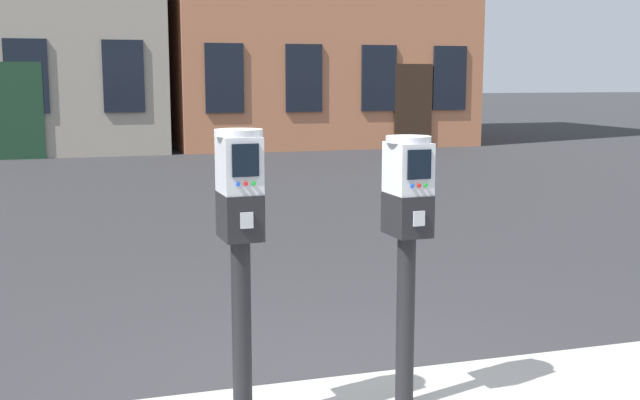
{
  "coord_description": "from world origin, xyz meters",
  "views": [
    {
      "loc": [
        -1.3,
        -3.69,
        1.75
      ],
      "look_at": [
        -0.21,
        -0.16,
        1.18
      ],
      "focal_mm": 44.15,
      "sensor_mm": 36.0,
      "label": 1
    }
  ],
  "objects": [
    {
      "name": "parking_meter_twin_adjacent",
      "position": [
        0.19,
        -0.26,
        1.07
      ],
      "size": [
        0.23,
        0.26,
        1.34
      ],
      "rotation": [
        0.0,
        0.0,
        -1.53
      ],
      "color": "black",
      "rests_on": "sidewalk_slab"
    },
    {
      "name": "parking_meter_near_kerb",
      "position": [
        -0.62,
        -0.26,
        1.1
      ],
      "size": [
        0.23,
        0.26,
        1.39
      ],
      "rotation": [
        0.0,
        0.0,
        -1.53
      ],
      "color": "black",
      "rests_on": "sidewalk_slab"
    }
  ]
}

